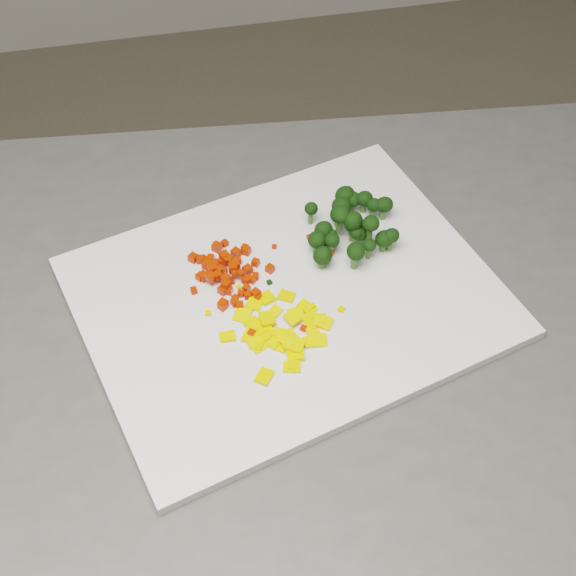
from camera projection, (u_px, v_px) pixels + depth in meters
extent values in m
cube|color=#4C4B49|center=(264.00, 503.00, 1.25)|extent=(1.12, 0.84, 0.90)
cube|color=white|center=(288.00, 297.00, 0.93)|extent=(0.54, 0.47, 0.01)
cube|color=red|center=(231.00, 281.00, 0.93)|extent=(0.01, 0.01, 0.01)
cube|color=red|center=(211.00, 258.00, 0.95)|extent=(0.01, 0.01, 0.01)
cube|color=red|center=(235.00, 298.00, 0.92)|extent=(0.01, 0.01, 0.01)
cube|color=red|center=(235.00, 303.00, 0.91)|extent=(0.01, 0.01, 0.01)
cube|color=red|center=(245.00, 248.00, 0.96)|extent=(0.01, 0.01, 0.01)
cube|color=red|center=(219.00, 270.00, 0.93)|extent=(0.01, 0.01, 0.01)
cube|color=red|center=(226.00, 279.00, 0.92)|extent=(0.01, 0.01, 0.01)
cube|color=red|center=(228.00, 290.00, 0.92)|extent=(0.01, 0.01, 0.01)
cube|color=red|center=(270.00, 269.00, 0.94)|extent=(0.01, 0.01, 0.01)
cube|color=red|center=(246.00, 288.00, 0.92)|extent=(0.01, 0.01, 0.01)
cube|color=red|center=(216.00, 245.00, 0.97)|extent=(0.01, 0.01, 0.01)
cube|color=red|center=(246.00, 251.00, 0.96)|extent=(0.01, 0.01, 0.01)
cube|color=red|center=(200.00, 277.00, 0.93)|extent=(0.01, 0.01, 0.01)
cube|color=red|center=(217.00, 247.00, 0.96)|extent=(0.01, 0.01, 0.01)
cube|color=red|center=(234.00, 273.00, 0.93)|extent=(0.01, 0.01, 0.01)
cube|color=red|center=(223.00, 306.00, 0.91)|extent=(0.01, 0.01, 0.01)
cube|color=red|center=(238.00, 260.00, 0.95)|extent=(0.01, 0.01, 0.01)
cube|color=red|center=(223.00, 290.00, 0.92)|extent=(0.01, 0.01, 0.01)
cube|color=red|center=(258.00, 297.00, 0.92)|extent=(0.01, 0.01, 0.01)
cube|color=red|center=(193.00, 258.00, 0.95)|extent=(0.01, 0.01, 0.01)
cube|color=red|center=(208.00, 273.00, 0.94)|extent=(0.01, 0.01, 0.01)
cube|color=red|center=(236.00, 253.00, 0.96)|extent=(0.01, 0.01, 0.01)
cube|color=red|center=(255.00, 276.00, 0.94)|extent=(0.01, 0.01, 0.01)
cube|color=red|center=(212.00, 279.00, 0.92)|extent=(0.01, 0.01, 0.01)
cube|color=red|center=(220.00, 275.00, 0.94)|extent=(0.01, 0.01, 0.01)
cube|color=red|center=(241.00, 294.00, 0.92)|extent=(0.01, 0.01, 0.01)
cube|color=red|center=(248.00, 295.00, 0.92)|extent=(0.01, 0.01, 0.01)
cube|color=red|center=(212.00, 269.00, 0.93)|extent=(0.01, 0.01, 0.01)
cube|color=red|center=(210.00, 263.00, 0.95)|extent=(0.01, 0.01, 0.01)
cube|color=red|center=(225.00, 243.00, 0.97)|extent=(0.01, 0.01, 0.01)
cube|color=red|center=(246.00, 280.00, 0.93)|extent=(0.01, 0.01, 0.01)
cube|color=red|center=(207.00, 265.00, 0.95)|extent=(0.01, 0.01, 0.01)
cube|color=red|center=(223.00, 272.00, 0.94)|extent=(0.01, 0.01, 0.01)
cube|color=red|center=(207.00, 260.00, 0.95)|extent=(0.01, 0.01, 0.01)
cube|color=red|center=(240.00, 306.00, 0.91)|extent=(0.01, 0.01, 0.01)
cube|color=red|center=(210.00, 277.00, 0.93)|extent=(0.01, 0.01, 0.01)
cube|color=red|center=(212.00, 268.00, 0.94)|extent=(0.01, 0.01, 0.01)
cube|color=red|center=(203.00, 276.00, 0.93)|extent=(0.01, 0.01, 0.01)
cube|color=red|center=(222.00, 261.00, 0.95)|extent=(0.01, 0.01, 0.01)
cube|color=red|center=(212.00, 276.00, 0.94)|extent=(0.01, 0.01, 0.01)
cube|color=red|center=(217.00, 263.00, 0.95)|extent=(0.01, 0.01, 0.01)
cube|color=red|center=(256.00, 294.00, 0.92)|extent=(0.01, 0.01, 0.01)
cube|color=red|center=(256.00, 263.00, 0.95)|extent=(0.01, 0.01, 0.01)
cube|color=red|center=(248.00, 270.00, 0.94)|extent=(0.01, 0.01, 0.01)
cube|color=red|center=(218.00, 246.00, 0.97)|extent=(0.01, 0.01, 0.01)
cube|color=red|center=(194.00, 291.00, 0.92)|extent=(0.01, 0.01, 0.01)
cube|color=red|center=(228.00, 260.00, 0.94)|extent=(0.01, 0.01, 0.01)
cube|color=red|center=(224.00, 256.00, 0.95)|extent=(0.01, 0.01, 0.01)
cube|color=red|center=(235.00, 265.00, 0.94)|extent=(0.01, 0.01, 0.01)
cube|color=red|center=(240.00, 273.00, 0.93)|extent=(0.01, 0.01, 0.01)
cube|color=red|center=(226.00, 284.00, 0.92)|extent=(0.01, 0.01, 0.01)
cube|color=red|center=(204.00, 258.00, 0.95)|extent=(0.01, 0.01, 0.01)
cube|color=red|center=(249.00, 279.00, 0.93)|extent=(0.01, 0.01, 0.01)
cube|color=red|center=(218.00, 276.00, 0.93)|extent=(0.01, 0.01, 0.01)
cube|color=red|center=(233.00, 268.00, 0.93)|extent=(0.01, 0.01, 0.01)
cube|color=red|center=(200.00, 259.00, 0.95)|extent=(0.01, 0.01, 0.01)
cube|color=red|center=(252.00, 280.00, 0.93)|extent=(0.01, 0.01, 0.01)
cube|color=red|center=(227.00, 260.00, 0.94)|extent=(0.01, 0.01, 0.01)
cube|color=red|center=(223.00, 304.00, 0.91)|extent=(0.01, 0.01, 0.01)
cube|color=yellow|center=(309.00, 342.00, 0.88)|extent=(0.02, 0.02, 0.00)
cube|color=yellow|center=(320.00, 319.00, 0.90)|extent=(0.02, 0.02, 0.01)
cube|color=yellow|center=(256.00, 330.00, 0.89)|extent=(0.02, 0.02, 0.01)
cube|color=yellow|center=(274.00, 343.00, 0.88)|extent=(0.02, 0.02, 0.01)
cube|color=yellow|center=(285.00, 336.00, 0.88)|extent=(0.02, 0.02, 0.01)
cube|color=yellow|center=(259.00, 332.00, 0.89)|extent=(0.02, 0.02, 0.01)
cube|color=yellow|center=(266.00, 319.00, 0.89)|extent=(0.01, 0.02, 0.01)
cube|color=yellow|center=(279.00, 334.00, 0.88)|extent=(0.02, 0.02, 0.01)
cube|color=yellow|center=(281.00, 345.00, 0.87)|extent=(0.02, 0.02, 0.00)
cube|color=yellow|center=(242.00, 315.00, 0.90)|extent=(0.03, 0.03, 0.01)
cube|color=yellow|center=(309.00, 324.00, 0.89)|extent=(0.01, 0.02, 0.01)
cube|color=yellow|center=(291.00, 349.00, 0.87)|extent=(0.01, 0.02, 0.01)
cube|color=yellow|center=(295.00, 345.00, 0.87)|extent=(0.02, 0.02, 0.01)
cube|color=yellow|center=(310.00, 309.00, 0.91)|extent=(0.02, 0.02, 0.01)
cube|color=yellow|center=(287.00, 336.00, 0.88)|extent=(0.01, 0.01, 0.01)
cube|color=yellow|center=(267.00, 298.00, 0.92)|extent=(0.02, 0.02, 0.01)
cube|color=yellow|center=(293.00, 364.00, 0.86)|extent=(0.02, 0.02, 0.01)
cube|color=yellow|center=(319.00, 340.00, 0.88)|extent=(0.02, 0.02, 0.01)
cube|color=yellow|center=(292.00, 367.00, 0.86)|extent=(0.02, 0.02, 0.00)
cube|color=yellow|center=(264.00, 376.00, 0.85)|extent=(0.02, 0.03, 0.01)
cube|color=yellow|center=(310.00, 317.00, 0.90)|extent=(0.02, 0.02, 0.01)
cube|color=yellow|center=(287.00, 296.00, 0.92)|extent=(0.02, 0.02, 0.01)
cube|color=yellow|center=(227.00, 337.00, 0.88)|extent=(0.02, 0.01, 0.01)
cube|color=yellow|center=(323.00, 322.00, 0.89)|extent=(0.03, 0.03, 0.01)
cube|color=yellow|center=(258.00, 344.00, 0.88)|extent=(0.02, 0.03, 0.01)
cube|color=yellow|center=(267.00, 333.00, 0.88)|extent=(0.02, 0.02, 0.01)
cube|color=yellow|center=(288.00, 335.00, 0.88)|extent=(0.02, 0.02, 0.01)
cube|color=yellow|center=(295.00, 354.00, 0.87)|extent=(0.02, 0.02, 0.01)
cube|color=yellow|center=(251.00, 336.00, 0.88)|extent=(0.02, 0.02, 0.00)
cube|color=yellow|center=(275.00, 311.00, 0.90)|extent=(0.02, 0.02, 0.01)
cube|color=yellow|center=(268.00, 321.00, 0.90)|extent=(0.02, 0.02, 0.01)
cube|color=yellow|center=(291.00, 337.00, 0.88)|extent=(0.02, 0.02, 0.01)
cube|color=yellow|center=(257.00, 344.00, 0.88)|extent=(0.02, 0.02, 0.01)
cube|color=yellow|center=(288.00, 342.00, 0.87)|extent=(0.02, 0.02, 0.01)
cube|color=yellow|center=(254.00, 304.00, 0.91)|extent=(0.02, 0.02, 0.01)
cube|color=yellow|center=(315.00, 334.00, 0.88)|extent=(0.02, 0.02, 0.01)
cube|color=yellow|center=(254.00, 324.00, 0.89)|extent=(0.02, 0.03, 0.01)
cube|color=yellow|center=(297.00, 315.00, 0.90)|extent=(0.02, 0.02, 0.01)
cube|color=yellow|center=(292.00, 318.00, 0.89)|extent=(0.02, 0.02, 0.00)
cube|color=yellow|center=(305.00, 306.00, 0.91)|extent=(0.02, 0.02, 0.01)
cube|color=red|center=(311.00, 238.00, 0.98)|extent=(0.01, 0.01, 0.01)
cube|color=red|center=(303.00, 328.00, 0.89)|extent=(0.01, 0.01, 0.00)
cube|color=red|center=(331.00, 253.00, 0.96)|extent=(0.01, 0.01, 0.00)
cube|color=red|center=(330.00, 253.00, 0.96)|extent=(0.01, 0.01, 0.01)
cube|color=red|center=(252.00, 333.00, 0.88)|extent=(0.01, 0.01, 0.01)
cube|color=black|center=(324.00, 244.00, 0.97)|extent=(0.01, 0.01, 0.00)
cube|color=black|center=(269.00, 282.00, 0.93)|extent=(0.01, 0.01, 0.00)
cube|color=red|center=(274.00, 247.00, 0.97)|extent=(0.01, 0.01, 0.00)
cube|color=yellow|center=(239.00, 287.00, 0.93)|extent=(0.01, 0.01, 0.00)
cube|color=yellow|center=(341.00, 309.00, 0.91)|extent=(0.01, 0.01, 0.00)
cube|color=yellow|center=(208.00, 313.00, 0.90)|extent=(0.01, 0.01, 0.00)
cube|color=red|center=(283.00, 341.00, 0.88)|extent=(0.01, 0.01, 0.00)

